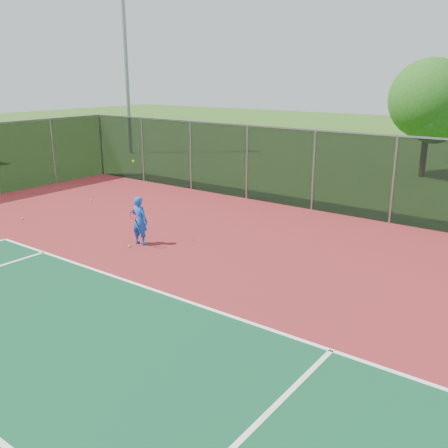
% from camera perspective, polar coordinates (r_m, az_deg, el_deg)
% --- Properties ---
extents(ground, '(120.00, 120.00, 0.00)m').
position_cam_1_polar(ground, '(8.68, -9.74, -18.36)').
color(ground, '#2A5418').
rests_on(ground, ground).
extents(court_apron, '(30.00, 20.00, 0.02)m').
position_cam_1_polar(court_apron, '(9.92, -1.20, -13.19)').
color(court_apron, maroon).
rests_on(court_apron, ground).
extents(fence_back, '(30.00, 0.06, 3.03)m').
position_cam_1_polar(fence_back, '(17.92, 18.81, 4.89)').
color(fence_back, black).
rests_on(fence_back, court_apron).
extents(tennis_player, '(0.59, 0.63, 2.54)m').
position_cam_1_polar(tennis_player, '(15.14, -9.63, 0.40)').
color(tennis_player, blue).
rests_on(tennis_player, court_apron).
extents(practice_ball_1, '(0.07, 0.07, 0.07)m').
position_cam_1_polar(practice_ball_1, '(21.01, -14.94, 2.63)').
color(practice_ball_1, '#CBD719').
rests_on(practice_ball_1, court_apron).
extents(practice_ball_4, '(0.07, 0.07, 0.07)m').
position_cam_1_polar(practice_ball_4, '(19.14, -22.05, 0.60)').
color(practice_ball_4, '#CBD719').
rests_on(practice_ball_4, court_apron).
extents(practice_ball_5, '(0.07, 0.07, 0.07)m').
position_cam_1_polar(practice_ball_5, '(15.15, -10.75, -2.49)').
color(practice_ball_5, '#CBD719').
rests_on(practice_ball_5, court_apron).
extents(practice_ball_6, '(0.07, 0.07, 0.07)m').
position_cam_1_polar(practice_ball_6, '(17.36, -9.07, 0.08)').
color(practice_ball_6, '#CBD719').
rests_on(practice_ball_6, court_apron).
extents(practice_ball_8, '(0.07, 0.07, 0.07)m').
position_cam_1_polar(practice_ball_8, '(16.66, -9.66, -0.66)').
color(practice_ball_8, '#CBD719').
rests_on(practice_ball_8, court_apron).
extents(floodlight_nw, '(0.90, 0.40, 11.93)m').
position_cam_1_polar(floodlight_nw, '(33.64, -11.22, 19.41)').
color(floodlight_nw, gray).
rests_on(floodlight_nw, ground).
extents(tree_back_left, '(3.94, 3.94, 5.79)m').
position_cam_1_polar(tree_back_left, '(26.82, 22.60, 12.62)').
color(tree_back_left, '#362013').
rests_on(tree_back_left, ground).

